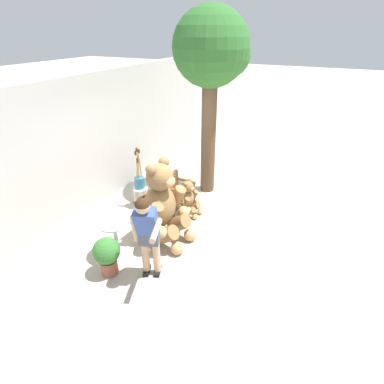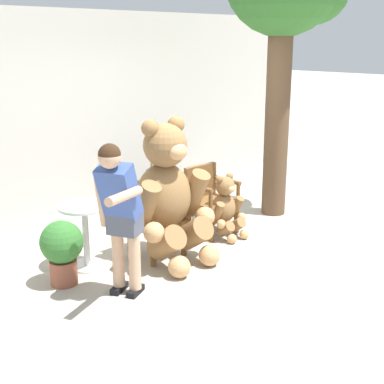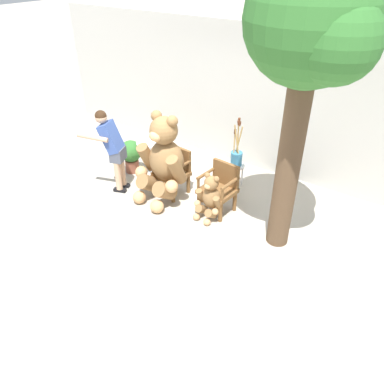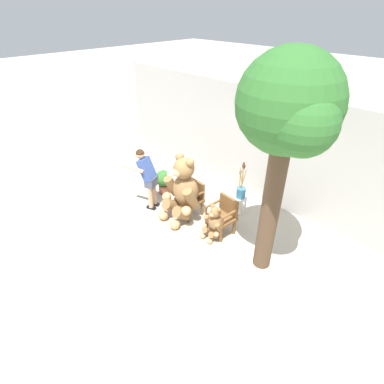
% 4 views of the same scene
% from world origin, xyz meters
% --- Properties ---
extents(ground_plane, '(60.00, 60.00, 0.00)m').
position_xyz_m(ground_plane, '(0.00, 0.00, 0.00)').
color(ground_plane, '#B2A899').
extents(back_wall, '(10.00, 0.16, 2.80)m').
position_xyz_m(back_wall, '(0.00, 2.40, 1.40)').
color(back_wall, beige).
rests_on(back_wall, ground).
extents(wooden_chair_left, '(0.60, 0.57, 0.86)m').
position_xyz_m(wooden_chair_left, '(-0.49, 0.56, 0.46)').
color(wooden_chair_left, brown).
rests_on(wooden_chair_left, ground).
extents(wooden_chair_right, '(0.60, 0.56, 0.86)m').
position_xyz_m(wooden_chair_right, '(0.50, 0.56, 0.46)').
color(wooden_chair_right, brown).
rests_on(wooden_chair_right, ground).
extents(teddy_bear_large, '(0.98, 0.95, 1.62)m').
position_xyz_m(teddy_bear_large, '(-0.51, 0.29, 0.79)').
color(teddy_bear_large, olive).
rests_on(teddy_bear_large, ground).
extents(teddy_bear_small, '(0.49, 0.48, 0.82)m').
position_xyz_m(teddy_bear_small, '(0.50, 0.27, 0.40)').
color(teddy_bear_small, olive).
rests_on(teddy_bear_small, ground).
extents(person_visitor, '(0.69, 0.66, 1.55)m').
position_xyz_m(person_visitor, '(-1.44, 0.01, 0.92)').
color(person_visitor, black).
rests_on(person_visitor, ground).
extents(white_stool, '(0.34, 0.34, 0.46)m').
position_xyz_m(white_stool, '(0.34, 1.40, 0.36)').
color(white_stool, white).
rests_on(white_stool, ground).
extents(brush_bucket, '(0.22, 0.22, 0.93)m').
position_xyz_m(brush_bucket, '(0.34, 1.40, 0.65)').
color(brush_bucket, teal).
rests_on(brush_bucket, white_stool).
extents(round_side_table, '(0.56, 0.56, 0.72)m').
position_xyz_m(round_side_table, '(-1.26, 0.82, 0.45)').
color(round_side_table, silver).
rests_on(round_side_table, ground).
extents(patio_tree, '(1.64, 1.56, 3.99)m').
position_xyz_m(patio_tree, '(1.77, 0.33, 3.07)').
color(patio_tree, brown).
rests_on(patio_tree, ground).
extents(potted_plant, '(0.44, 0.44, 0.68)m').
position_xyz_m(potted_plant, '(-1.67, 0.67, 0.40)').
color(potted_plant, brown).
rests_on(potted_plant, ground).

